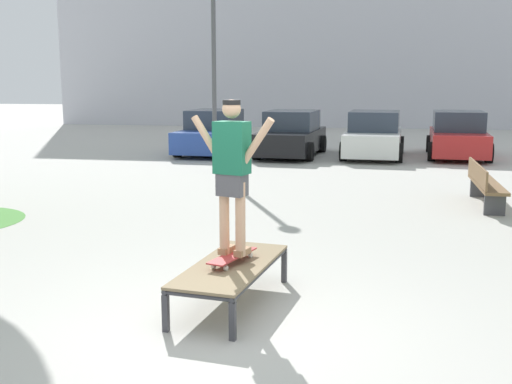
{
  "coord_description": "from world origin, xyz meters",
  "views": [
    {
      "loc": [
        1.33,
        -5.55,
        2.42
      ],
      "look_at": [
        -0.11,
        2.31,
        1.0
      ],
      "focal_mm": 43.27,
      "sensor_mm": 36.0,
      "label": 1
    }
  ],
  "objects_px": {
    "car_black": "(291,135)",
    "car_white": "(374,136)",
    "skateboard": "(233,256)",
    "skater": "(232,167)",
    "car_red": "(458,136)",
    "skate_box": "(231,268)",
    "park_bench": "(484,183)",
    "car_blue": "(214,134)",
    "light_post": "(214,29)"
  },
  "relations": [
    {
      "from": "car_black",
      "to": "car_white",
      "type": "xyz_separation_m",
      "value": [
        2.71,
        0.16,
        0.0
      ]
    },
    {
      "from": "skater",
      "to": "skateboard",
      "type": "bearing_deg",
      "value": -106.53
    },
    {
      "from": "skate_box",
      "to": "light_post",
      "type": "xyz_separation_m",
      "value": [
        -2.69,
        9.94,
        3.41
      ]
    },
    {
      "from": "skateboard",
      "to": "car_blue",
      "type": "relative_size",
      "value": 0.19
    },
    {
      "from": "skateboard",
      "to": "car_black",
      "type": "xyz_separation_m",
      "value": [
        -1.12,
        14.09,
        0.15
      ]
    },
    {
      "from": "car_blue",
      "to": "park_bench",
      "type": "xyz_separation_m",
      "value": [
        7.56,
        -7.95,
        -0.24
      ]
    },
    {
      "from": "car_black",
      "to": "park_bench",
      "type": "height_order",
      "value": "car_black"
    },
    {
      "from": "skate_box",
      "to": "park_bench",
      "type": "relative_size",
      "value": 0.82
    },
    {
      "from": "car_black",
      "to": "park_bench",
      "type": "distance_m",
      "value": 9.16
    },
    {
      "from": "light_post",
      "to": "car_blue",
      "type": "bearing_deg",
      "value": 104.57
    },
    {
      "from": "skater",
      "to": "light_post",
      "type": "distance_m",
      "value": 10.51
    },
    {
      "from": "skater",
      "to": "car_white",
      "type": "distance_m",
      "value": 14.36
    },
    {
      "from": "car_black",
      "to": "car_white",
      "type": "relative_size",
      "value": 1.01
    },
    {
      "from": "car_blue",
      "to": "park_bench",
      "type": "bearing_deg",
      "value": -46.43
    },
    {
      "from": "skateboard",
      "to": "car_white",
      "type": "height_order",
      "value": "car_white"
    },
    {
      "from": "skate_box",
      "to": "park_bench",
      "type": "distance_m",
      "value": 7.38
    },
    {
      "from": "car_blue",
      "to": "car_red",
      "type": "height_order",
      "value": "same"
    },
    {
      "from": "car_white",
      "to": "park_bench",
      "type": "distance_m",
      "value": 8.21
    },
    {
      "from": "skateboard",
      "to": "car_blue",
      "type": "height_order",
      "value": "car_blue"
    },
    {
      "from": "car_blue",
      "to": "skate_box",
      "type": "bearing_deg",
      "value": -75.02
    },
    {
      "from": "car_black",
      "to": "car_red",
      "type": "bearing_deg",
      "value": 6.55
    },
    {
      "from": "skater",
      "to": "car_red",
      "type": "relative_size",
      "value": 0.39
    },
    {
      "from": "car_blue",
      "to": "car_white",
      "type": "bearing_deg",
      "value": -0.26
    },
    {
      "from": "skate_box",
      "to": "car_white",
      "type": "distance_m",
      "value": 14.38
    },
    {
      "from": "car_red",
      "to": "park_bench",
      "type": "bearing_deg",
      "value": -93.97
    },
    {
      "from": "car_blue",
      "to": "car_red",
      "type": "bearing_deg",
      "value": 3.11
    },
    {
      "from": "car_white",
      "to": "light_post",
      "type": "bearing_deg",
      "value": -134.59
    },
    {
      "from": "skater",
      "to": "car_blue",
      "type": "xyz_separation_m",
      "value": [
        -3.83,
        14.27,
        -0.84
      ]
    },
    {
      "from": "skate_box",
      "to": "skateboard",
      "type": "distance_m",
      "value": 0.13
    },
    {
      "from": "car_black",
      "to": "car_white",
      "type": "height_order",
      "value": "same"
    },
    {
      "from": "park_bench",
      "to": "skate_box",
      "type": "bearing_deg",
      "value": -120.38
    },
    {
      "from": "skate_box",
      "to": "park_bench",
      "type": "xyz_separation_m",
      "value": [
        3.73,
        6.36,
        0.03
      ]
    },
    {
      "from": "skater",
      "to": "car_red",
      "type": "xyz_separation_m",
      "value": [
        4.31,
        14.71,
        -0.84
      ]
    },
    {
      "from": "skater",
      "to": "car_black",
      "type": "relative_size",
      "value": 0.39
    },
    {
      "from": "skateboard",
      "to": "park_bench",
      "type": "bearing_deg",
      "value": 59.49
    },
    {
      "from": "skate_box",
      "to": "park_bench",
      "type": "bearing_deg",
      "value": 59.62
    },
    {
      "from": "skater",
      "to": "skate_box",
      "type": "bearing_deg",
      "value": -97.94
    },
    {
      "from": "skate_box",
      "to": "skateboard",
      "type": "height_order",
      "value": "skateboard"
    },
    {
      "from": "car_black",
      "to": "car_white",
      "type": "distance_m",
      "value": 2.72
    },
    {
      "from": "car_blue",
      "to": "light_post",
      "type": "xyz_separation_m",
      "value": [
        1.14,
        -4.38,
        3.13
      ]
    },
    {
      "from": "skateboard",
      "to": "car_white",
      "type": "bearing_deg",
      "value": 83.61
    },
    {
      "from": "skater",
      "to": "car_blue",
      "type": "bearing_deg",
      "value": 105.04
    },
    {
      "from": "skateboard",
      "to": "skater",
      "type": "bearing_deg",
      "value": 73.47
    },
    {
      "from": "skate_box",
      "to": "skater",
      "type": "bearing_deg",
      "value": 82.06
    },
    {
      "from": "skate_box",
      "to": "light_post",
      "type": "bearing_deg",
      "value": 105.16
    },
    {
      "from": "skate_box",
      "to": "car_black",
      "type": "distance_m",
      "value": 14.18
    },
    {
      "from": "car_red",
      "to": "light_post",
      "type": "xyz_separation_m",
      "value": [
        -7.0,
        -4.82,
        3.13
      ]
    },
    {
      "from": "skateboard",
      "to": "skate_box",
      "type": "bearing_deg",
      "value": -97.59
    },
    {
      "from": "skateboard",
      "to": "car_blue",
      "type": "distance_m",
      "value": 14.78
    },
    {
      "from": "car_black",
      "to": "park_bench",
      "type": "bearing_deg",
      "value": -58.04
    }
  ]
}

